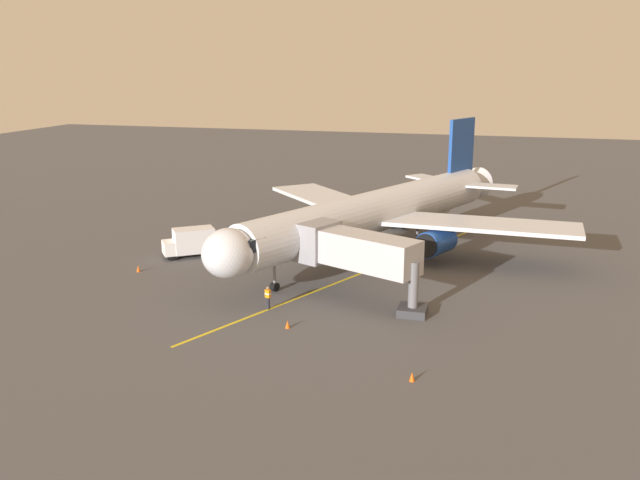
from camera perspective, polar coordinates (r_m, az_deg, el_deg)
ground_plane at (r=62.74m, az=4.07°, el=-1.28°), size 220.00×220.00×0.00m
apron_lead_in_line at (r=57.41m, az=3.51°, el=-2.80°), size 16.66×36.56×0.01m
airplane at (r=62.29m, az=4.90°, el=2.38°), size 31.94×38.09×11.50m
jet_bridge at (r=50.43m, az=2.49°, el=-0.83°), size 11.14×6.92×5.40m
ground_crew_marshaller at (r=49.05m, az=-4.40°, el=-4.83°), size 0.46×0.37×1.71m
box_truck_near_nose at (r=74.34m, az=6.91°, el=2.29°), size 2.29×4.73×2.62m
box_truck_portside at (r=62.91m, az=-10.91°, el=-0.16°), size 4.84×4.34×2.62m
safety_cone_nose_left at (r=59.66m, az=-15.02°, el=-2.34°), size 0.32×0.32×0.55m
safety_cone_nose_right at (r=38.95m, az=7.74°, el=-11.30°), size 0.32×0.32×0.55m
safety_cone_wing_port at (r=45.80m, az=-2.74°, el=-7.08°), size 0.32×0.32×0.55m
safety_cone_wing_starboard at (r=60.99m, az=-4.79°, el=-1.50°), size 0.32×0.32×0.55m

